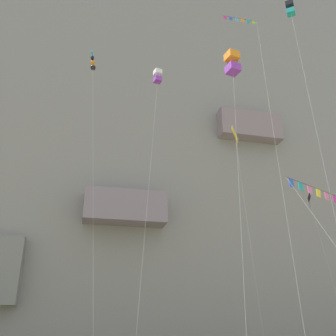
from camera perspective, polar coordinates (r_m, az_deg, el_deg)
The scene contains 9 objects.
cliff_face at distance 71.78m, azimuth -7.57°, elevation 2.19°, with size 180.00×33.57×67.92m.
kite_box_mid_left at distance 36.37m, azimuth 9.76°, elevation 15.44°, with size 3.56×5.61×27.24m.
kite_windsock_near_cliff at distance 42.56m, azimuth -11.36°, elevation 15.16°, with size 2.54×4.28×30.15m.
kite_diamond_high_right at distance 53.07m, azimuth 20.92°, elevation -5.26°, with size 0.81×3.73×20.34m.
kite_banner_low_right at distance 23.18m, azimuth 21.82°, elevation -4.19°, with size 4.92×6.61×11.28m.
kite_banner_high_left at distance 37.18m, azimuth 11.88°, elevation 17.42°, with size 3.62×5.58×31.76m.
kite_box_high_center at distance 40.33m, azimuth 18.11°, elevation 21.90°, with size 2.39×4.55×32.35m.
kite_diamond_mid_right at distance 44.72m, azimuth 10.23°, elevation 4.37°, with size 1.62×2.26×25.69m.
kite_box_upper_mid at distance 39.85m, azimuth -1.60°, elevation 13.64°, with size 2.68×4.52×28.34m.
Camera 1 is at (-5.16, -6.54, 3.77)m, focal length 40.13 mm.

